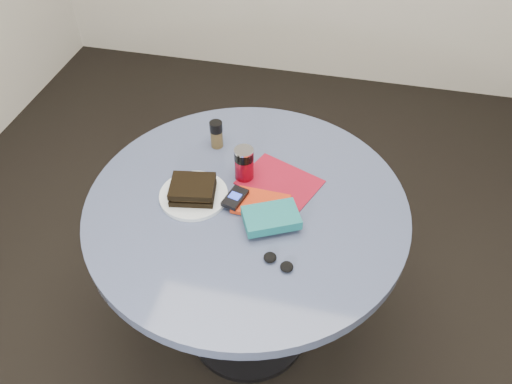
% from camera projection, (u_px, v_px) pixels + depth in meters
% --- Properties ---
extents(ground, '(4.00, 4.00, 0.00)m').
position_uv_depth(ground, '(249.00, 327.00, 2.07)').
color(ground, black).
rests_on(ground, ground).
extents(table, '(1.00, 1.00, 0.75)m').
position_uv_depth(table, '(247.00, 236.00, 1.66)').
color(table, black).
rests_on(table, ground).
extents(plate, '(0.27, 0.27, 0.01)m').
position_uv_depth(plate, '(194.00, 195.00, 1.55)').
color(plate, white).
rests_on(plate, table).
extents(sandwich, '(0.15, 0.13, 0.05)m').
position_uv_depth(sandwich, '(193.00, 189.00, 1.53)').
color(sandwich, black).
rests_on(sandwich, plate).
extents(soda_can, '(0.06, 0.06, 0.12)m').
position_uv_depth(soda_can, '(244.00, 164.00, 1.58)').
color(soda_can, maroon).
rests_on(soda_can, table).
extents(pepper_grinder, '(0.06, 0.06, 0.10)m').
position_uv_depth(pepper_grinder, '(216.00, 134.00, 1.70)').
color(pepper_grinder, '#4E4021').
rests_on(pepper_grinder, table).
extents(magazine, '(0.29, 0.26, 0.00)m').
position_uv_depth(magazine, '(280.00, 182.00, 1.60)').
color(magazine, maroon).
rests_on(magazine, table).
extents(red_book, '(0.17, 0.12, 0.01)m').
position_uv_depth(red_book, '(261.00, 204.00, 1.52)').
color(red_book, '#B1290E').
rests_on(red_book, magazine).
extents(novel, '(0.19, 0.16, 0.03)m').
position_uv_depth(novel, '(271.00, 218.00, 1.45)').
color(novel, '#156065').
rests_on(novel, red_book).
extents(mp3_player, '(0.07, 0.10, 0.02)m').
position_uv_depth(mp3_player, '(235.00, 198.00, 1.52)').
color(mp3_player, black).
rests_on(mp3_player, red_book).
extents(headphones, '(0.10, 0.07, 0.02)m').
position_uv_depth(headphones, '(278.00, 262.00, 1.36)').
color(headphones, black).
rests_on(headphones, table).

